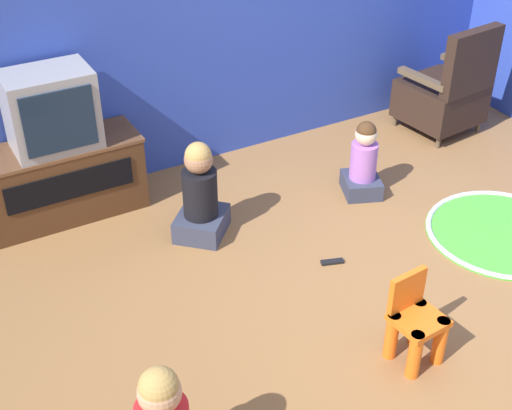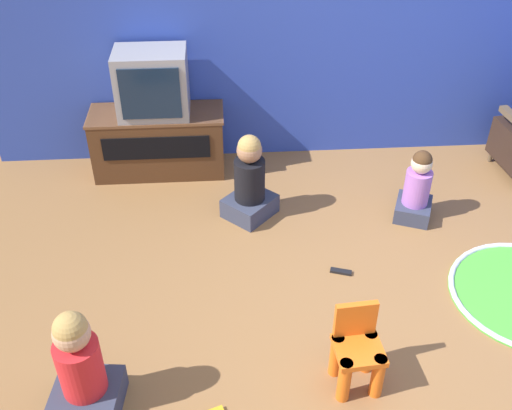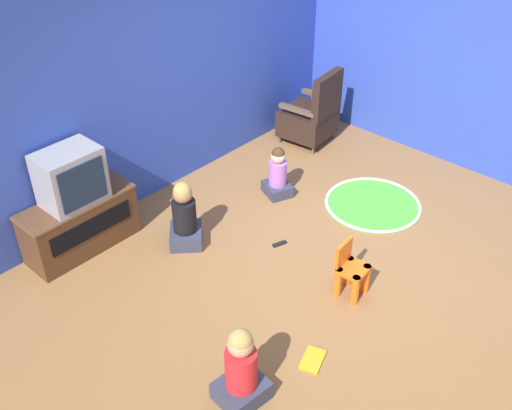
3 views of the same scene
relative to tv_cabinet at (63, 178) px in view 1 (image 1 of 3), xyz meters
The scene contains 9 objects.
ground_plane 2.45m from the tv_cabinet, 50.58° to the right, with size 30.00×30.00×0.00m, color olive.
tv_cabinet is the anchor object (origin of this frame).
television 0.54m from the tv_cabinet, 90.00° to the right, with size 0.57×0.41×0.54m.
black_armchair 3.26m from the tv_cabinet, ahead, with size 0.66×0.67×0.97m.
yellow_kid_chair 2.65m from the tv_cabinet, 61.97° to the right, with size 0.28×0.27×0.53m.
play_mat 3.12m from the tv_cabinet, 34.11° to the right, with size 1.06×1.06×0.04m.
child_watching_center 2.18m from the tv_cabinet, 21.98° to the right, with size 0.36×0.38×0.60m.
child_watching_right 1.02m from the tv_cabinet, 43.50° to the right, with size 0.48×0.48×0.71m.
remote_control 1.98m from the tv_cabinet, 46.87° to the right, with size 0.16×0.09×0.02m.
Camera 1 is at (-2.46, -2.54, 2.91)m, focal length 50.00 mm.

